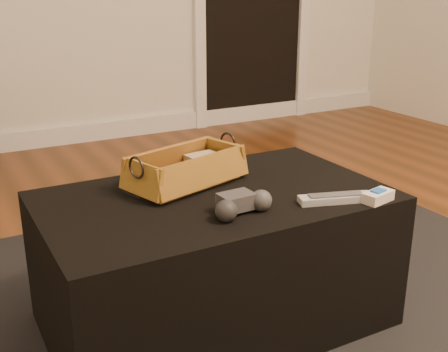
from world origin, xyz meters
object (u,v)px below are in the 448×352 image
ottoman (215,259)px  silver_remote (336,198)px  tv_remote (185,180)px  game_controller (241,204)px  cream_gadget (378,196)px  wicker_basket (186,171)px

ottoman → silver_remote: silver_remote is taller
ottoman → silver_remote: 0.41m
tv_remote → game_controller: (0.04, -0.26, 0.01)m
silver_remote → cream_gadget: bearing=-26.9°
ottoman → game_controller: bearing=-92.1°
ottoman → tv_remote: 0.26m
cream_gadget → tv_remote: bearing=139.0°
tv_remote → silver_remote: bearing=-67.9°
ottoman → tv_remote: tv_remote is taller
ottoman → wicker_basket: size_ratio=2.46×
ottoman → silver_remote: size_ratio=4.65×
ottoman → cream_gadget: 0.51m
tv_remote → wicker_basket: size_ratio=0.48×
wicker_basket → silver_remote: bearing=-47.5°
wicker_basket → silver_remote: size_ratio=1.89×
silver_remote → cream_gadget: (0.11, -0.05, 0.00)m
game_controller → cream_gadget: 0.40m
silver_remote → wicker_basket: bearing=132.5°
ottoman → cream_gadget: cream_gadget is taller
ottoman → wicker_basket: (-0.04, 0.12, 0.25)m
silver_remote → cream_gadget: cream_gadget is taller
tv_remote → game_controller: game_controller is taller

